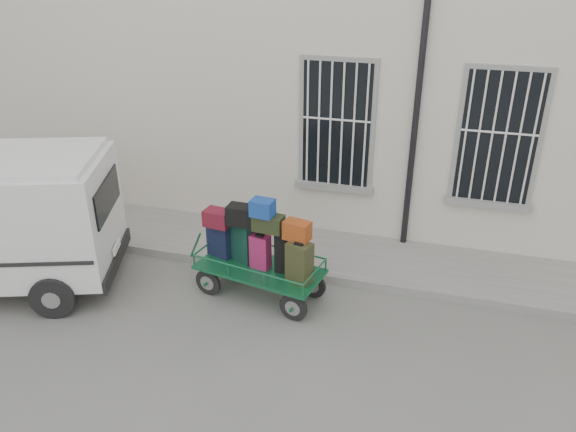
# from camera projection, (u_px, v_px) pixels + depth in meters

# --- Properties ---
(ground) EXTENTS (80.00, 80.00, 0.00)m
(ground) POSITION_uv_depth(u_px,v_px,m) (316.00, 334.00, 8.18)
(ground) COLOR slate
(ground) RESTS_ON ground
(building) EXTENTS (24.00, 5.15, 6.00)m
(building) POSITION_uv_depth(u_px,v_px,m) (382.00, 58.00, 11.62)
(building) COLOR beige
(building) RESTS_ON ground
(sidewalk) EXTENTS (24.00, 1.70, 0.15)m
(sidewalk) POSITION_uv_depth(u_px,v_px,m) (345.00, 257.00, 10.05)
(sidewalk) COLOR gray
(sidewalk) RESTS_ON ground
(luggage_cart) EXTENTS (2.38, 1.25, 1.73)m
(luggage_cart) POSITION_uv_depth(u_px,v_px,m) (259.00, 248.00, 8.72)
(luggage_cart) COLOR black
(luggage_cart) RESTS_ON ground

